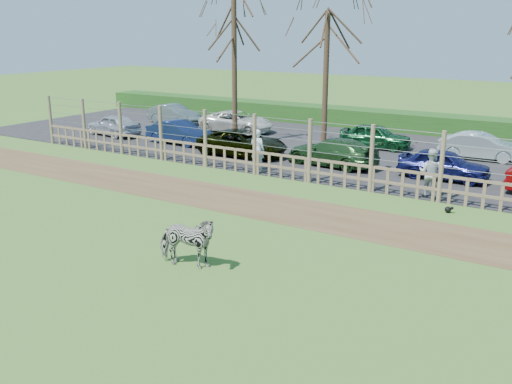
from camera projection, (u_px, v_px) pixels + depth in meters
The scene contains 20 objects.
ground at pixel (177, 246), 15.71m from camera, with size 120.00×120.00×0.00m, color #618A40.
dirt_strip at pixel (262, 205), 19.38m from camera, with size 34.00×2.80×0.01m, color brown.
asphalt at pixel (370, 153), 27.53m from camera, with size 44.00×13.00×0.04m, color #232326.
hedge at pixel (414, 123), 33.10m from camera, with size 46.00×2.00×1.10m, color #1E4716.
fence at pixel (309, 163), 22.01m from camera, with size 30.16×0.16×2.50m.
tree_left at pixel (234, 33), 27.68m from camera, with size 4.80×4.80×7.88m.
tree_mid at pixel (327, 49), 26.41m from camera, with size 4.80×4.80×6.83m.
zebra at pixel (186, 242), 14.14m from camera, with size 0.73×1.61×1.36m, color gray.
visitor_a at pixel (258, 150), 23.88m from camera, with size 0.63×0.41×1.72m, color silver.
visitor_b at pixel (431, 173), 20.06m from camera, with size 0.84×0.65×1.72m, color silver.
crow at pixel (448, 209), 18.54m from camera, with size 0.28×0.21×0.23m.
car_0 at pixel (114, 125), 31.76m from camera, with size 1.42×3.52×1.20m, color #B3B8C4.
car_1 at pixel (179, 132), 29.47m from camera, with size 1.27×3.64×1.20m, color #142450.
car_2 at pixel (243, 143), 26.69m from camera, with size 1.99×4.32×1.20m, color black.
car_3 at pixel (332, 152), 24.74m from camera, with size 1.68×4.13×1.20m, color #234B23.
car_4 at pixel (444, 164), 22.46m from camera, with size 1.42×3.52×1.20m, color #12154F.
car_7 at pixel (174, 114), 35.76m from camera, with size 1.27×3.64×1.20m, color slate.
car_8 at pixel (237, 122), 32.89m from camera, with size 1.99×4.32×1.20m, color silver.
car_10 at pixel (375, 136), 28.42m from camera, with size 1.42×3.52×1.20m, color #124E26.
car_11 at pixel (481, 146), 25.93m from camera, with size 1.27×3.64×1.20m, color #AFC4C4.
Camera 1 is at (9.62, -11.32, 5.74)m, focal length 40.00 mm.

